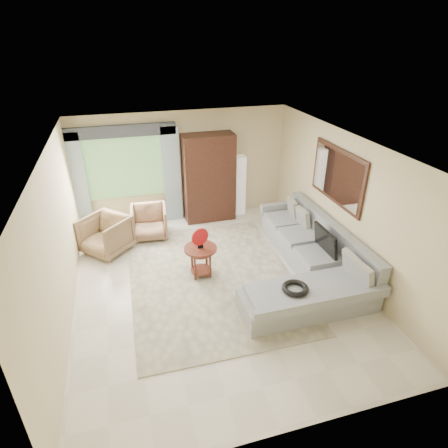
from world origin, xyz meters
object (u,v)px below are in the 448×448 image
object	(u,v)px
potted_plant	(91,221)
tv_screen	(326,241)
armchair_left	(106,235)
floor_lamp	(240,185)
sectional_sofa	(309,262)
armoire	(209,178)
coffee_table	(201,261)
armchair_right	(149,222)

from	to	relation	value
potted_plant	tv_screen	bearing A→B (deg)	-34.97
armchair_left	floor_lamp	xyz separation A→B (m)	(3.26, 1.03, 0.35)
floor_lamp	armchair_left	bearing A→B (deg)	-162.50
potted_plant	armchair_left	bearing A→B (deg)	-72.30
sectional_sofa	tv_screen	bearing A→B (deg)	-5.35
tv_screen	armoire	size ratio (longest dim) A/B	0.35
armchair_left	armoire	xyz separation A→B (m)	(2.46, 0.97, 0.65)
armchair_left	armoire	world-z (taller)	armoire
floor_lamp	armoire	bearing A→B (deg)	-175.71
sectional_sofa	coffee_table	distance (m)	2.06
floor_lamp	coffee_table	bearing A→B (deg)	-122.65
armchair_left	armchair_right	xyz separation A→B (m)	(0.94, 0.41, -0.04)
sectional_sofa	armoire	size ratio (longest dim) A/B	1.65
armchair_right	armoire	size ratio (longest dim) A/B	0.38
coffee_table	armoire	xyz separation A→B (m)	(0.75, 2.36, 0.73)
potted_plant	floor_lamp	distance (m)	3.63
armchair_right	floor_lamp	size ratio (longest dim) A/B	0.53
armchair_right	tv_screen	bearing A→B (deg)	-33.32
coffee_table	armchair_left	bearing A→B (deg)	140.90
tv_screen	sectional_sofa	bearing A→B (deg)	174.65
armchair_right	armoire	xyz separation A→B (m)	(1.52, 0.55, 0.69)
tv_screen	armchair_right	xyz separation A→B (m)	(-3.02, 2.37, -0.36)
armchair_right	armoire	world-z (taller)	armoire
armchair_left	tv_screen	bearing A→B (deg)	18.66
tv_screen	floor_lamp	xyz separation A→B (m)	(-0.70, 2.98, 0.03)
armchair_right	coffee_table	bearing A→B (deg)	-62.06
armchair_left	floor_lamp	world-z (taller)	floor_lamp
coffee_table	armchair_right	world-z (taller)	armchair_right
potted_plant	floor_lamp	bearing A→B (deg)	-0.39
sectional_sofa	armchair_right	world-z (taller)	sectional_sofa
coffee_table	potted_plant	bearing A→B (deg)	129.95
armoire	floor_lamp	bearing A→B (deg)	4.29
sectional_sofa	armchair_right	size ratio (longest dim) A/B	4.38
coffee_table	floor_lamp	distance (m)	2.91
armchair_left	floor_lamp	distance (m)	3.44
sectional_sofa	floor_lamp	bearing A→B (deg)	98.33
armchair_right	floor_lamp	bearing A→B (deg)	19.54
sectional_sofa	armoire	bearing A→B (deg)	113.06
floor_lamp	potted_plant	bearing A→B (deg)	179.61
potted_plant	coffee_table	bearing A→B (deg)	-50.05
armoire	tv_screen	bearing A→B (deg)	-62.83
sectional_sofa	tv_screen	world-z (taller)	tv_screen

